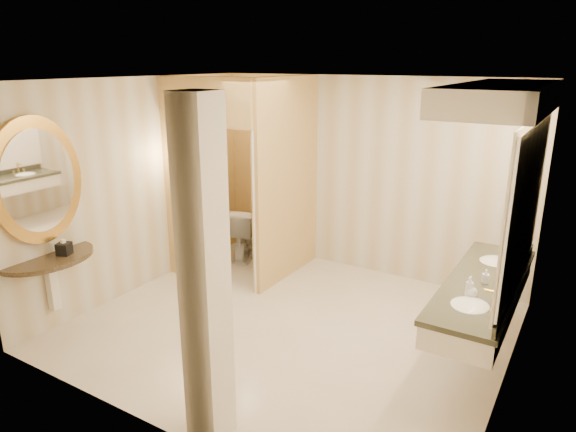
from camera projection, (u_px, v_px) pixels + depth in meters
name	position (u px, v px, depth m)	size (l,w,h in m)	color
floor	(290.00, 326.00, 5.82)	(4.50, 4.50, 0.00)	beige
ceiling	(290.00, 80.00, 5.03)	(4.50, 4.50, 0.00)	silver
wall_back	(365.00, 177.00, 7.06)	(4.50, 0.02, 2.70)	beige
wall_front	(150.00, 277.00, 3.79)	(4.50, 0.02, 2.70)	beige
wall_left	(139.00, 186.00, 6.54)	(0.02, 4.00, 2.70)	beige
wall_right	(519.00, 251.00, 4.31)	(0.02, 4.00, 2.70)	beige
toilet_closet	(254.00, 179.00, 6.76)	(1.50, 1.55, 2.70)	tan
wall_sconce	(180.00, 154.00, 6.62)	(0.14, 0.14, 0.42)	#B48F39
vanity	(497.00, 205.00, 4.65)	(0.75, 2.37, 2.09)	white
console_shelf	(41.00, 213.00, 5.38)	(1.03, 1.03, 1.97)	black
pillar	(204.00, 278.00, 3.78)	(0.28, 0.28, 2.70)	white
tissue_box	(64.00, 249.00, 5.53)	(0.13, 0.13, 0.13)	black
toilet	(244.00, 233.00, 7.73)	(0.44, 0.78, 0.79)	white
soap_bottle_a	(486.00, 276.00, 4.82)	(0.06, 0.06, 0.13)	beige
soap_bottle_b	(472.00, 290.00, 4.53)	(0.10, 0.10, 0.13)	silver
soap_bottle_c	(470.00, 287.00, 4.53)	(0.07, 0.07, 0.19)	#C6B28C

